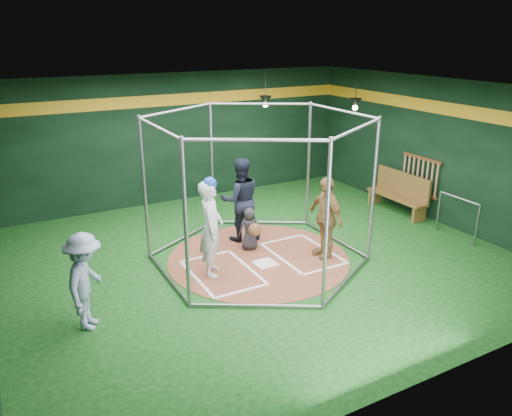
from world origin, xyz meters
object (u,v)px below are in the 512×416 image
visitor_leopard (325,217)px  umpire (240,200)px  batter_figure (211,227)px  dugout_bench (399,192)px

visitor_leopard → umpire: 2.00m
batter_figure → umpire: bearing=45.0°
visitor_leopard → dugout_bench: (3.34, 1.30, -0.33)m
batter_figure → visitor_leopard: (2.42, -0.37, -0.11)m
batter_figure → dugout_bench: bearing=9.2°
visitor_leopard → dugout_bench: visitor_leopard is taller
batter_figure → visitor_leopard: bearing=-8.8°
umpire → batter_figure: bearing=58.7°
batter_figure → umpire: 1.79m
visitor_leopard → batter_figure: bearing=-99.8°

